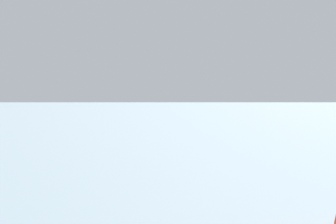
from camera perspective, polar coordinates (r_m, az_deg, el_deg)
The scene contains 1 object.
distant_headland at distance 1543.01m, azimuth -7.32°, elevation 1.81°, with size 927.70×206.72×42.70m, color #4C564C.
Camera 1 is at (-9.53, -8.51, 2.98)m, focal length 61.67 mm.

